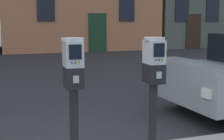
% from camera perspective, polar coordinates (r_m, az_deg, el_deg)
% --- Properties ---
extents(parking_meter_near_kerb, '(0.22, 0.25, 1.36)m').
position_cam_1_polar(parking_meter_near_kerb, '(3.18, -6.76, -2.00)').
color(parking_meter_near_kerb, black).
rests_on(parking_meter_near_kerb, sidewalk_slab).
extents(parking_meter_twin_adjacent, '(0.22, 0.25, 1.35)m').
position_cam_1_polar(parking_meter_twin_adjacent, '(3.46, 7.30, -1.24)').
color(parking_meter_twin_adjacent, black).
rests_on(parking_meter_twin_adjacent, sidewalk_slab).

